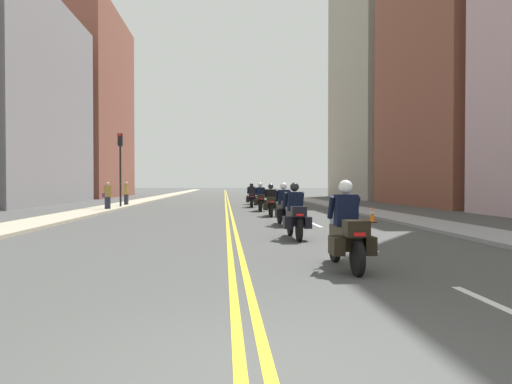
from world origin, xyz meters
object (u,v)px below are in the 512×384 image
at_px(motorcycle_2, 284,208).
at_px(motorcycle_4, 260,200).
at_px(motorcycle_0, 347,233).
at_px(pedestrian_1, 107,196).
at_px(motorcycle_6, 251,195).
at_px(traffic_cone_0, 372,215).
at_px(traffic_light_near, 120,157).
at_px(pedestrian_0, 126,194).
at_px(motorcycle_1, 295,216).
at_px(motorcycle_5, 252,197).
at_px(motorcycle_3, 271,203).

relative_size(motorcycle_2, motorcycle_4, 1.04).
bearing_deg(motorcycle_0, pedestrian_1, 114.24).
bearing_deg(motorcycle_6, motorcycle_2, -86.54).
bearing_deg(motorcycle_2, traffic_cone_0, 12.49).
xyz_separation_m(motorcycle_0, motorcycle_4, (-0.17, 18.08, -0.00)).
relative_size(traffic_light_near, pedestrian_0, 2.79).
xyz_separation_m(traffic_light_near, pedestrian_1, (-0.13, -2.78, -2.46)).
height_order(motorcycle_2, pedestrian_1, pedestrian_1).
height_order(motorcycle_1, pedestrian_0, pedestrian_0).
distance_m(motorcycle_1, motorcycle_5, 17.82).
bearing_deg(traffic_light_near, pedestrian_1, -92.77).
bearing_deg(motorcycle_4, pedestrian_0, 145.44).
distance_m(motorcycle_0, pedestrian_0, 26.21).
bearing_deg(pedestrian_1, motorcycle_3, 119.15).
distance_m(motorcycle_3, pedestrian_0, 14.06).
relative_size(motorcycle_4, traffic_light_near, 0.45).
bearing_deg(traffic_light_near, motorcycle_1, -63.08).
bearing_deg(motorcycle_1, motorcycle_3, 87.15).
relative_size(motorcycle_3, traffic_light_near, 0.43).
relative_size(motorcycle_1, pedestrian_1, 1.24).
relative_size(motorcycle_2, traffic_light_near, 0.47).
bearing_deg(motorcycle_5, pedestrian_0, 167.66).
xyz_separation_m(motorcycle_5, traffic_light_near, (-8.51, -0.70, 2.67)).
bearing_deg(pedestrian_0, motorcycle_0, -147.61).
bearing_deg(pedestrian_0, motorcycle_2, -137.62).
relative_size(motorcycle_2, pedestrian_1, 1.33).
bearing_deg(motorcycle_3, motorcycle_1, -89.13).
bearing_deg(motorcycle_2, motorcycle_1, -96.57).
xyz_separation_m(motorcycle_2, motorcycle_3, (-0.00, 4.93, 0.01)).
bearing_deg(traffic_cone_0, pedestrian_1, 144.89).
height_order(traffic_cone_0, pedestrian_1, pedestrian_1).
distance_m(motorcycle_1, motorcycle_4, 13.37).
height_order(motorcycle_6, traffic_cone_0, motorcycle_6).
bearing_deg(pedestrian_0, motorcycle_3, -127.42).
bearing_deg(pedestrian_1, traffic_light_near, -124.00).
relative_size(motorcycle_2, motorcycle_5, 0.98).
bearing_deg(motorcycle_6, traffic_light_near, -146.37).
bearing_deg(traffic_light_near, motorcycle_4, -23.19).
bearing_deg(motorcycle_5, traffic_cone_0, -70.66).
relative_size(motorcycle_3, motorcycle_6, 0.93).
relative_size(traffic_cone_0, pedestrian_1, 0.39).
bearing_deg(motorcycle_4, motorcycle_3, -86.10).
height_order(traffic_cone_0, traffic_light_near, traffic_light_near).
bearing_deg(traffic_cone_0, motorcycle_6, 103.01).
bearing_deg(traffic_light_near, motorcycle_0, -67.77).
xyz_separation_m(motorcycle_2, pedestrian_0, (-9.14, 15.60, 0.24)).
xyz_separation_m(motorcycle_6, traffic_light_near, (-8.77, -5.20, 2.65)).
distance_m(motorcycle_1, pedestrian_1, 16.84).
xyz_separation_m(motorcycle_5, traffic_cone_0, (4.18, -12.50, -0.34)).
bearing_deg(motorcycle_1, traffic_cone_0, 51.71).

